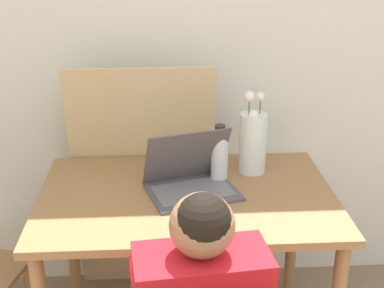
% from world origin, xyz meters
% --- Properties ---
extents(wall_back, '(6.40, 0.05, 2.50)m').
position_xyz_m(wall_back, '(0.00, 2.23, 1.25)').
color(wall_back, silver).
rests_on(wall_back, ground_plane).
extents(dining_table, '(1.11, 0.73, 0.72)m').
position_xyz_m(dining_table, '(-0.24, 1.68, 0.63)').
color(dining_table, olive).
rests_on(dining_table, ground_plane).
extents(laptop, '(0.38, 0.33, 0.24)m').
position_xyz_m(laptop, '(-0.22, 1.71, 0.77)').
color(laptop, '#4C4C51').
rests_on(laptop, dining_table).
extents(flower_vase, '(0.11, 0.11, 0.34)m').
position_xyz_m(flower_vase, '(0.04, 1.87, 0.85)').
color(flower_vase, silver).
rests_on(flower_vase, dining_table).
extents(water_bottle, '(0.07, 0.07, 0.23)m').
position_xyz_m(water_bottle, '(-0.10, 1.79, 0.83)').
color(water_bottle, silver).
rests_on(water_bottle, dining_table).
extents(cardboard_panel, '(0.63, 0.17, 1.13)m').
position_xyz_m(cardboard_panel, '(-0.41, 2.09, 0.56)').
color(cardboard_panel, tan).
rests_on(cardboard_panel, ground_plane).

